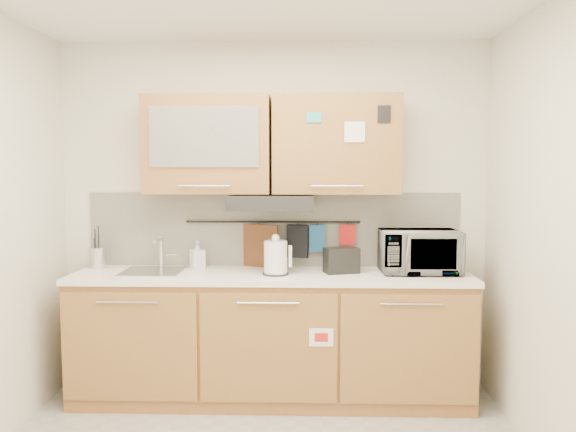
{
  "coord_description": "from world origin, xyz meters",
  "views": [
    {
      "loc": [
        0.24,
        -2.74,
        1.66
      ],
      "look_at": [
        0.13,
        1.05,
        1.34
      ],
      "focal_mm": 35.0,
      "sensor_mm": 36.0,
      "label": 1
    }
  ],
  "objects": [
    {
      "name": "base_cabinet",
      "position": [
        0.0,
        1.19,
        0.41
      ],
      "size": [
        2.8,
        0.64,
        0.88
      ],
      "color": "#A5653A",
      "rests_on": "floor"
    },
    {
      "name": "countertop",
      "position": [
        0.0,
        1.19,
        0.9
      ],
      "size": [
        2.82,
        0.62,
        0.04
      ],
      "primitive_type": "cube",
      "color": "white",
      "rests_on": "base_cabinet"
    },
    {
      "name": "upper_cabinets",
      "position": [
        -0.0,
        1.32,
        1.83
      ],
      "size": [
        1.82,
        0.37,
        0.7
      ],
      "color": "#A5653A",
      "rests_on": "wall_back"
    },
    {
      "name": "range_hood",
      "position": [
        0.0,
        1.25,
        1.42
      ],
      "size": [
        0.6,
        0.46,
        0.1
      ],
      "primitive_type": "cube",
      "color": "black",
      "rests_on": "upper_cabinets"
    },
    {
      "name": "wall_back",
      "position": [
        0.0,
        1.5,
        1.3
      ],
      "size": [
        3.2,
        0.0,
        3.2
      ],
      "primitive_type": "plane",
      "rotation": [
        1.57,
        0.0,
        0.0
      ],
      "color": "silver",
      "rests_on": "ground"
    },
    {
      "name": "pot_holder",
      "position": [
        0.56,
        1.44,
        1.16
      ],
      "size": [
        0.12,
        0.03,
        0.15
      ],
      "primitive_type": "cube",
      "rotation": [
        0.0,
        0.0,
        -0.07
      ],
      "color": "#B11917",
      "rests_on": "utensil_rail"
    },
    {
      "name": "utensil_crock",
      "position": [
        -1.3,
        1.34,
        1.0
      ],
      "size": [
        0.15,
        0.15,
        0.31
      ],
      "rotation": [
        0.0,
        0.0,
        0.25
      ],
      "color": "silver",
      "rests_on": "countertop"
    },
    {
      "name": "utensil_rail",
      "position": [
        0.0,
        1.45,
        1.26
      ],
      "size": [
        1.3,
        0.02,
        0.02
      ],
      "primitive_type": "cylinder",
      "rotation": [
        0.0,
        1.57,
        0.0
      ],
      "color": "black",
      "rests_on": "backsplash"
    },
    {
      "name": "microwave",
      "position": [
        1.05,
        1.23,
        1.07
      ],
      "size": [
        0.55,
        0.38,
        0.3
      ],
      "primitive_type": "imported",
      "rotation": [
        0.0,
        0.0,
        0.02
      ],
      "color": "#999999",
      "rests_on": "countertop"
    },
    {
      "name": "soap_bottle",
      "position": [
        -0.56,
        1.36,
        1.02
      ],
      "size": [
        0.13,
        0.13,
        0.21
      ],
      "primitive_type": "imported",
      "rotation": [
        0.0,
        0.0,
        0.53
      ],
      "color": "#999999",
      "rests_on": "countertop"
    },
    {
      "name": "oven_mitt",
      "position": [
        0.33,
        1.44,
        1.14
      ],
      "size": [
        0.12,
        0.04,
        0.2
      ],
      "primitive_type": "cube",
      "rotation": [
        0.0,
        0.0,
        0.05
      ],
      "color": "#1E5189",
      "rests_on": "utensil_rail"
    },
    {
      "name": "cutting_board",
      "position": [
        -0.11,
        1.44,
        1.04
      ],
      "size": [
        0.3,
        0.16,
        0.4
      ],
      "primitive_type": "cube",
      "rotation": [
        0.0,
        0.0,
        -0.43
      ],
      "color": "brown",
      "rests_on": "utensil_rail"
    },
    {
      "name": "kettle",
      "position": [
        0.04,
        1.13,
        1.03
      ],
      "size": [
        0.21,
        0.18,
        0.29
      ],
      "rotation": [
        0.0,
        0.0,
        0.11
      ],
      "color": "silver",
      "rests_on": "countertop"
    },
    {
      "name": "toaster",
      "position": [
        0.5,
        1.21,
        1.01
      ],
      "size": [
        0.27,
        0.2,
        0.18
      ],
      "rotation": [
        0.0,
        0.0,
        0.27
      ],
      "color": "black",
      "rests_on": "countertop"
    },
    {
      "name": "dark_pouch",
      "position": [
        0.19,
        1.44,
        1.12
      ],
      "size": [
        0.16,
        0.08,
        0.25
      ],
      "primitive_type": "cube",
      "rotation": [
        0.0,
        0.0,
        -0.25
      ],
      "color": "black",
      "rests_on": "utensil_rail"
    },
    {
      "name": "backsplash",
      "position": [
        0.0,
        1.49,
        1.2
      ],
      "size": [
        2.8,
        0.02,
        0.56
      ],
      "primitive_type": "cube",
      "color": "silver",
      "rests_on": "countertop"
    },
    {
      "name": "sink",
      "position": [
        -0.85,
        1.21,
        0.92
      ],
      "size": [
        0.42,
        0.4,
        0.26
      ],
      "color": "silver",
      "rests_on": "countertop"
    }
  ]
}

